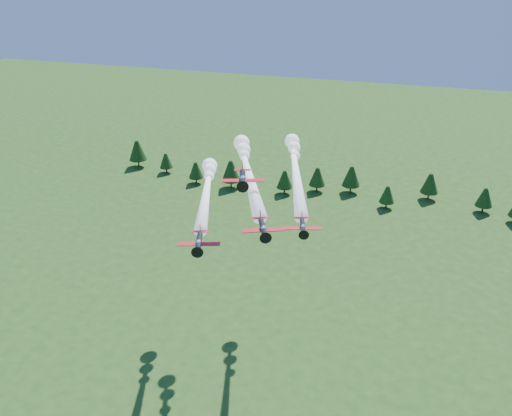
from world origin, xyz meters
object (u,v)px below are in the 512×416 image
(plane_lead, at_px, (247,169))
(plane_right, at_px, (295,167))
(plane_left, at_px, (207,188))
(plane_slot, at_px, (243,178))

(plane_lead, xyz_separation_m, plane_right, (7.86, 10.81, -2.94))
(plane_lead, height_order, plane_left, plane_lead)
(plane_lead, relative_size, plane_right, 0.90)
(plane_right, xyz_separation_m, plane_slot, (-4.76, -23.34, 6.16))
(plane_left, distance_m, plane_slot, 22.38)
(plane_left, height_order, plane_slot, plane_slot)
(plane_lead, relative_size, plane_left, 1.05)
(plane_lead, distance_m, plane_slot, 13.31)
(plane_left, distance_m, plane_right, 20.16)
(plane_lead, height_order, plane_right, plane_lead)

